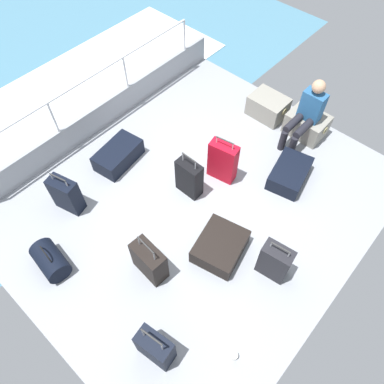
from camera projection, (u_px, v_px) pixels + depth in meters
ground_plane at (198, 201)px, 5.32m from camera, size 4.40×5.20×0.06m
gunwale_port at (98, 118)px, 5.93m from camera, size 0.06×5.20×0.45m
railing_port at (90, 91)px, 5.48m from camera, size 0.04×4.20×1.02m
sea_wake at (56, 105)px, 6.94m from camera, size 12.00×12.00×0.01m
cargo_crate_0 at (268, 106)px, 6.16m from camera, size 0.64×0.46×0.36m
cargo_crate_1 at (307, 124)px, 5.91m from camera, size 0.65×0.47×0.37m
passenger_seated at (307, 113)px, 5.53m from camera, size 0.34×0.66×1.07m
suitcase_0 at (149, 261)px, 4.46m from camera, size 0.47×0.26×0.70m
suitcase_1 at (118, 155)px, 5.60m from camera, size 0.53×0.80×0.28m
suitcase_2 at (275, 261)px, 4.43m from camera, size 0.40×0.26×0.67m
suitcase_3 at (66, 195)px, 5.00m from camera, size 0.44×0.30×0.68m
suitcase_4 at (189, 178)px, 5.14m from camera, size 0.37×0.20×0.75m
suitcase_5 at (155, 348)px, 3.90m from camera, size 0.42×0.26×0.73m
suitcase_6 at (223, 161)px, 5.27m from camera, size 0.44×0.26×0.79m
suitcase_7 at (290, 173)px, 5.41m from camera, size 0.61×0.80×0.25m
suitcase_8 at (220, 246)px, 4.73m from camera, size 0.69×0.77×0.25m
duffel_bag at (50, 260)px, 4.58m from camera, size 0.54×0.36×0.45m
paper_cup at (234, 356)px, 4.04m from camera, size 0.08×0.08×0.10m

